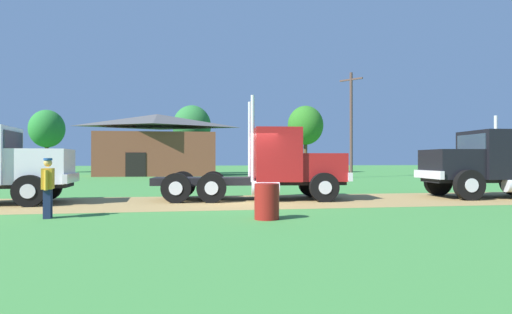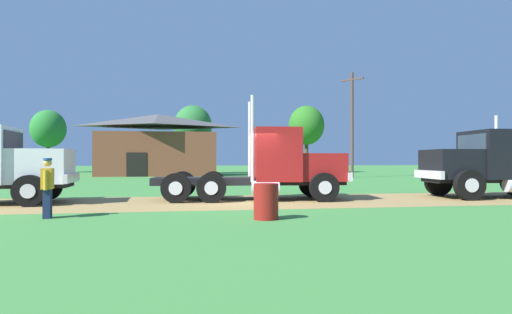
{
  "view_description": "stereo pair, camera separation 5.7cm",
  "coord_description": "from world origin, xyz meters",
  "px_view_note": "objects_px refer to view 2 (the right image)",
  "views": [
    {
      "loc": [
        -2.09,
        -15.69,
        1.54
      ],
      "look_at": [
        0.69,
        0.91,
        1.64
      ],
      "focal_mm": 30.32,
      "sensor_mm": 36.0,
      "label": 1
    },
    {
      "loc": [
        -2.03,
        -15.7,
        1.54
      ],
      "look_at": [
        0.69,
        0.91,
        1.64
      ],
      "focal_mm": 30.32,
      "sensor_mm": 36.0,
      "label": 2
    }
  ],
  "objects_px": {
    "visitor_by_barrel": "(47,185)",
    "truck_near_right": "(487,166)",
    "steel_barrel": "(266,201)",
    "shed_building": "(158,146)",
    "utility_pole_near": "(352,122)",
    "truck_foreground_white": "(276,166)"
  },
  "relations": [
    {
      "from": "truck_foreground_white",
      "to": "utility_pole_near",
      "type": "xyz_separation_m",
      "value": [
        10.8,
        19.19,
        3.53
      ]
    },
    {
      "from": "truck_foreground_white",
      "to": "shed_building",
      "type": "distance_m",
      "value": 27.51
    },
    {
      "from": "utility_pole_near",
      "to": "visitor_by_barrel",
      "type": "bearing_deg",
      "value": -127.28
    },
    {
      "from": "steel_barrel",
      "to": "utility_pole_near",
      "type": "xyz_separation_m",
      "value": [
        12.21,
        24.62,
        4.35
      ]
    },
    {
      "from": "truck_foreground_white",
      "to": "visitor_by_barrel",
      "type": "distance_m",
      "value": 8.25
    },
    {
      "from": "visitor_by_barrel",
      "to": "steel_barrel",
      "type": "bearing_deg",
      "value": -11.69
    },
    {
      "from": "truck_near_right",
      "to": "visitor_by_barrel",
      "type": "bearing_deg",
      "value": -166.84
    },
    {
      "from": "visitor_by_barrel",
      "to": "truck_near_right",
      "type": "bearing_deg",
      "value": 13.16
    },
    {
      "from": "steel_barrel",
      "to": "shed_building",
      "type": "xyz_separation_m",
      "value": [
        -4.68,
        32.21,
        2.43
      ]
    },
    {
      "from": "shed_building",
      "to": "utility_pole_near",
      "type": "distance_m",
      "value": 18.62
    },
    {
      "from": "truck_foreground_white",
      "to": "truck_near_right",
      "type": "height_order",
      "value": "truck_foreground_white"
    },
    {
      "from": "visitor_by_barrel",
      "to": "steel_barrel",
      "type": "distance_m",
      "value": 5.77
    },
    {
      "from": "truck_foreground_white",
      "to": "utility_pole_near",
      "type": "relative_size",
      "value": 0.83
    },
    {
      "from": "truck_foreground_white",
      "to": "shed_building",
      "type": "relative_size",
      "value": 0.64
    },
    {
      "from": "steel_barrel",
      "to": "truck_foreground_white",
      "type": "bearing_deg",
      "value": 75.44
    },
    {
      "from": "visitor_by_barrel",
      "to": "utility_pole_near",
      "type": "distance_m",
      "value": 29.74
    },
    {
      "from": "truck_foreground_white",
      "to": "shed_building",
      "type": "xyz_separation_m",
      "value": [
        -6.09,
        26.78,
        1.61
      ]
    },
    {
      "from": "steel_barrel",
      "to": "utility_pole_near",
      "type": "height_order",
      "value": "utility_pole_near"
    },
    {
      "from": "truck_near_right",
      "to": "truck_foreground_white",
      "type": "bearing_deg",
      "value": 176.1
    },
    {
      "from": "truck_foreground_white",
      "to": "visitor_by_barrel",
      "type": "relative_size",
      "value": 4.78
    },
    {
      "from": "visitor_by_barrel",
      "to": "utility_pole_near",
      "type": "height_order",
      "value": "utility_pole_near"
    },
    {
      "from": "truck_near_right",
      "to": "steel_barrel",
      "type": "bearing_deg",
      "value": -154.32
    }
  ]
}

